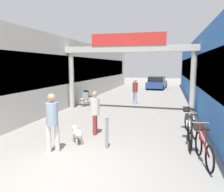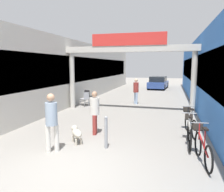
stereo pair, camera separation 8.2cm
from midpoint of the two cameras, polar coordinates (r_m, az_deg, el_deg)
ground_plane at (r=5.57m, az=-10.62°, el=-18.92°), size 80.00×80.00×0.00m
storefront_left at (r=17.09m, az=-10.14°, el=6.33°), size 3.00×26.00×4.08m
storefront_right at (r=15.72m, az=25.91°, el=5.52°), size 3.00×26.00×4.08m
arcade_sign_gateway at (r=11.91m, az=4.57°, el=10.14°), size 7.40×0.47×4.18m
pedestrian_with_dog at (r=6.52m, az=-15.18°, el=-5.76°), size 0.48×0.48×1.72m
pedestrian_companion at (r=7.97m, az=-4.25°, el=-3.68°), size 0.40×0.40×1.58m
pedestrian_carrying_crate at (r=14.28m, az=6.44°, el=1.68°), size 0.46×0.46×1.66m
dog_on_leash at (r=7.30m, az=-8.96°, el=-9.48°), size 0.64×0.70×0.53m
bicycle_red_nearest at (r=6.29m, az=22.78°, el=-11.87°), size 0.46×1.68×0.98m
bicycle_silver_second at (r=7.43m, az=19.82°, el=-8.68°), size 0.46×1.69×0.98m
bicycle_black_third at (r=8.62m, az=19.92°, el=-6.38°), size 0.46×1.68×0.98m
bollard_post_metal at (r=6.69m, az=-1.22°, el=-9.40°), size 0.10×0.10×1.00m
cafe_chair_aluminium_nearer at (r=13.46m, az=-6.80°, el=-0.45°), size 0.54×0.54×0.89m
cafe_chair_black_farther at (r=14.54m, az=-6.14°, el=0.19°), size 0.50×0.50×0.89m
parked_car_blue at (r=24.09m, az=12.09°, el=3.40°), size 2.09×4.14×1.33m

